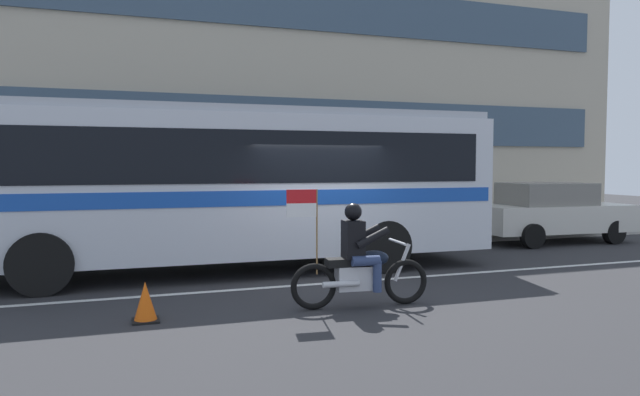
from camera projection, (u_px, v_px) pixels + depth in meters
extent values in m
plane|color=#2B2B2D|center=(318.00, 277.00, 10.97)|extent=(60.00, 60.00, 0.00)
cube|color=#B7B2A8|center=(258.00, 240.00, 15.78)|extent=(28.00, 3.80, 0.15)
cube|color=silver|center=(329.00, 283.00, 10.41)|extent=(26.60, 0.14, 0.01)
cube|color=#B2A893|center=(240.00, 71.00, 17.66)|extent=(28.00, 0.80, 9.99)
cube|color=#384C60|center=(243.00, 119.00, 17.33)|extent=(25.76, 0.10, 1.40)
cube|color=#384C60|center=(242.00, 1.00, 17.13)|extent=(25.76, 0.10, 1.40)
cube|color=silver|center=(228.00, 185.00, 11.51)|extent=(10.60, 2.70, 2.70)
cube|color=black|center=(227.00, 157.00, 11.48)|extent=(9.75, 2.73, 0.96)
cube|color=#194CB2|center=(228.00, 195.00, 11.52)|extent=(10.39, 2.73, 0.28)
cube|color=#ADB1BA|center=(227.00, 114.00, 11.43)|extent=(10.39, 2.57, 0.16)
cylinder|color=black|center=(41.00, 264.00, 9.40)|extent=(1.04, 0.30, 1.04)
cylinder|color=black|center=(385.00, 246.00, 11.42)|extent=(1.04, 0.30, 1.04)
torus|color=black|center=(406.00, 282.00, 8.84)|extent=(0.70, 0.15, 0.69)
torus|color=black|center=(314.00, 286.00, 8.49)|extent=(0.70, 0.15, 0.69)
cube|color=silver|center=(357.00, 278.00, 8.65)|extent=(0.66, 0.34, 0.36)
ellipsoid|color=black|center=(373.00, 258.00, 8.69)|extent=(0.50, 0.32, 0.24)
cube|color=black|center=(345.00, 262.00, 8.59)|extent=(0.58, 0.31, 0.12)
cylinder|color=silver|center=(402.00, 262.00, 8.81)|extent=(0.28, 0.08, 0.58)
cylinder|color=silver|center=(397.00, 242.00, 8.77)|extent=(0.10, 0.64, 0.04)
cylinder|color=silver|center=(341.00, 284.00, 8.43)|extent=(0.56, 0.14, 0.09)
cube|color=black|center=(353.00, 239.00, 8.60)|extent=(0.31, 0.38, 0.56)
sphere|color=black|center=(353.00, 212.00, 8.58)|extent=(0.26, 0.26, 0.26)
cylinder|color=navy|center=(358.00, 257.00, 8.83)|extent=(0.43, 0.19, 0.15)
cylinder|color=navy|center=(369.00, 272.00, 8.88)|extent=(0.13, 0.13, 0.46)
cylinder|color=navy|center=(366.00, 261.00, 8.48)|extent=(0.43, 0.19, 0.15)
cylinder|color=navy|center=(377.00, 276.00, 8.53)|extent=(0.13, 0.13, 0.46)
cylinder|color=black|center=(364.00, 235.00, 8.85)|extent=(0.53, 0.16, 0.32)
cylinder|color=black|center=(373.00, 238.00, 8.46)|extent=(0.53, 0.16, 0.32)
cylinder|color=olive|center=(317.00, 232.00, 8.46)|extent=(0.02, 0.02, 1.25)
cube|color=red|center=(301.00, 196.00, 8.37)|extent=(0.44, 0.06, 0.20)
cube|color=white|center=(301.00, 210.00, 8.38)|extent=(0.44, 0.06, 0.20)
cube|color=silver|center=(552.00, 218.00, 15.91)|extent=(4.38, 2.00, 0.72)
cube|color=slate|center=(546.00, 194.00, 15.80)|extent=(2.31, 1.69, 0.60)
cylinder|color=black|center=(614.00, 232.00, 15.56)|extent=(0.64, 0.22, 0.64)
cylinder|color=black|center=(533.00, 236.00, 14.69)|extent=(0.64, 0.22, 0.64)
cylinder|color=#4C8C3F|center=(365.00, 226.00, 15.99)|extent=(0.22, 0.22, 0.58)
sphere|color=#4C8C3F|center=(365.00, 213.00, 15.97)|extent=(0.20, 0.20, 0.20)
cylinder|color=#4C8C3F|center=(367.00, 225.00, 15.86)|extent=(0.09, 0.10, 0.09)
cone|color=#EA590F|center=(145.00, 302.00, 7.85)|extent=(0.32, 0.32, 0.55)
cube|color=black|center=(146.00, 320.00, 7.87)|extent=(0.36, 0.36, 0.03)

